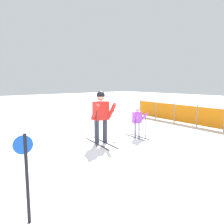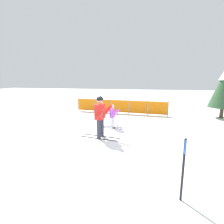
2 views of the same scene
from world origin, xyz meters
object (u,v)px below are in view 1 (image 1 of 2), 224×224
skier_adult (101,113)px  safety_fence (185,114)px  skier_child (137,119)px  trail_marker (26,169)px

skier_adult → safety_fence: (0.04, 5.27, -0.55)m
safety_fence → skier_child: bearing=-87.2°
skier_child → safety_fence: bearing=99.5°
skier_adult → trail_marker: (2.64, -3.47, -0.22)m
skier_adult → safety_fence: 5.30m
safety_fence → trail_marker: (2.60, -8.74, 0.33)m
skier_child → safety_fence: skier_child is taller
trail_marker → safety_fence: bearing=106.6°
skier_adult → safety_fence: skier_adult is taller
skier_adult → safety_fence: bearing=99.3°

